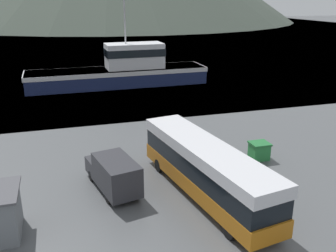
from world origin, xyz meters
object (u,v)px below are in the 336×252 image
fishing_boat (122,70)px  delivery_van (114,173)px  storage_bin (259,151)px  tour_bus (205,168)px

fishing_boat → delivery_van: bearing=168.1°
fishing_boat → storage_bin: (5.53, -27.69, -1.35)m
tour_bus → delivery_van: tour_bus is taller
tour_bus → delivery_van: 5.73m
delivery_van → fishing_boat: bearing=67.1°
delivery_van → fishing_boat: 29.92m
storage_bin → tour_bus: bearing=-146.7°
tour_bus → fishing_boat: (0.43, 31.62, 0.15)m
tour_bus → storage_bin: tour_bus is taller
tour_bus → fishing_boat: bearing=79.9°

